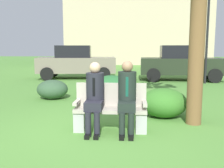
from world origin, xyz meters
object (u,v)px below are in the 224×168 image
(park_bench, at_px, (111,110))
(street_lamp, at_px, (208,29))
(parked_car_near, at_px, (76,62))
(seated_man_right, at_px, (127,93))
(seated_man_left, at_px, (95,94))
(shrub_far_lawn, at_px, (112,89))
(shrub_mid_lawn, at_px, (164,103))
(shrub_near_bench, at_px, (52,89))
(parked_car_far, at_px, (181,63))

(park_bench, bearing_deg, street_lamp, 61.56)
(park_bench, relative_size, parked_car_near, 0.34)
(seated_man_right, bearing_deg, park_bench, 159.95)
(seated_man_left, distance_m, shrub_far_lawn, 2.72)
(seated_man_right, relative_size, parked_car_near, 0.33)
(shrub_mid_lawn, relative_size, shrub_far_lawn, 0.85)
(seated_man_right, bearing_deg, shrub_near_bench, 128.14)
(park_bench, xyz_separation_m, shrub_far_lawn, (-0.18, 2.58, -0.01))
(park_bench, distance_m, shrub_mid_lawn, 1.53)
(seated_man_left, bearing_deg, shrub_far_lawn, 87.53)
(seated_man_right, relative_size, shrub_far_lawn, 1.07)
(shrub_far_lawn, bearing_deg, shrub_mid_lawn, -49.78)
(park_bench, height_order, parked_car_near, parked_car_near)
(parked_car_near, height_order, parked_car_far, same)
(park_bench, distance_m, shrub_near_bench, 3.54)
(seated_man_left, xyz_separation_m, parked_car_far, (3.06, 7.88, 0.10))
(seated_man_left, bearing_deg, parked_car_near, 104.47)
(parked_car_near, height_order, street_lamp, street_lamp)
(seated_man_right, distance_m, shrub_near_bench, 3.85)
(park_bench, relative_size, shrub_mid_lawn, 1.28)
(shrub_mid_lawn, xyz_separation_m, shrub_far_lawn, (-1.31, 1.55, 0.06))
(seated_man_right, xyz_separation_m, shrub_far_lawn, (-0.49, 2.69, -0.36))
(shrub_mid_lawn, relative_size, parked_car_far, 0.27)
(shrub_mid_lawn, distance_m, parked_car_far, 6.95)
(shrub_mid_lawn, bearing_deg, park_bench, -137.78)
(shrub_near_bench, xyz_separation_m, parked_car_near, (-0.37, 5.22, 0.54))
(shrub_near_bench, height_order, shrub_far_lawn, shrub_far_lawn)
(parked_car_far, bearing_deg, seated_man_left, -111.24)
(shrub_near_bench, height_order, parked_car_near, parked_car_near)
(seated_man_left, xyz_separation_m, seated_man_right, (0.61, 0.00, 0.01))
(shrub_near_bench, bearing_deg, parked_car_near, 94.06)
(seated_man_right, distance_m, street_lamp, 7.80)
(seated_man_left, distance_m, seated_man_right, 0.61)
(shrub_far_lawn, bearing_deg, parked_car_far, 60.37)
(parked_car_far, bearing_deg, shrub_near_bench, -134.68)
(park_bench, distance_m, parked_car_far, 8.25)
(shrub_near_bench, relative_size, shrub_mid_lawn, 0.89)
(seated_man_left, relative_size, parked_car_near, 0.32)
(seated_man_right, bearing_deg, shrub_far_lawn, 100.31)
(shrub_near_bench, distance_m, shrub_mid_lawn, 3.69)
(seated_man_left, distance_m, street_lamp, 8.08)
(shrub_mid_lawn, bearing_deg, parked_car_near, 116.63)
(seated_man_left, xyz_separation_m, street_lamp, (3.95, 6.87, 1.62))
(seated_man_right, xyz_separation_m, parked_car_near, (-2.73, 8.23, 0.09))
(shrub_near_bench, distance_m, street_lamp, 7.18)
(shrub_near_bench, relative_size, street_lamp, 0.25)
(shrub_near_bench, distance_m, parked_car_far, 6.87)
(seated_man_left, bearing_deg, seated_man_right, 0.23)
(seated_man_left, height_order, shrub_near_bench, seated_man_left)
(shrub_far_lawn, bearing_deg, parked_car_near, 112.05)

